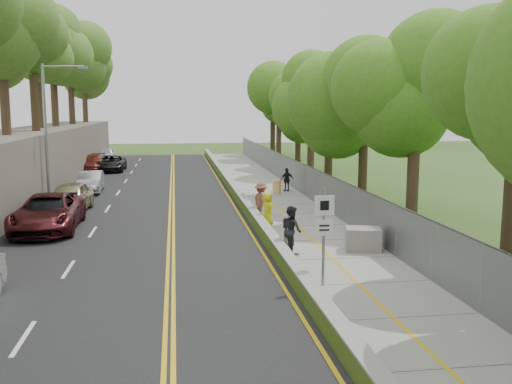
# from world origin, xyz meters

# --- Properties ---
(ground) EXTENTS (140.00, 140.00, 0.00)m
(ground) POSITION_xyz_m (0.00, 0.00, 0.00)
(ground) COLOR #33511E
(ground) RESTS_ON ground
(road) EXTENTS (11.20, 66.00, 0.04)m
(road) POSITION_xyz_m (-5.40, 15.00, 0.02)
(road) COLOR black
(road) RESTS_ON ground
(sidewalk) EXTENTS (4.20, 66.00, 0.05)m
(sidewalk) POSITION_xyz_m (2.55, 15.00, 0.03)
(sidewalk) COLOR gray
(sidewalk) RESTS_ON ground
(jersey_barrier) EXTENTS (0.42, 66.00, 0.60)m
(jersey_barrier) POSITION_xyz_m (0.25, 15.00, 0.30)
(jersey_barrier) COLOR #94EE30
(jersey_barrier) RESTS_ON ground
(rock_embankment) EXTENTS (5.00, 66.00, 4.00)m
(rock_embankment) POSITION_xyz_m (-13.50, 15.00, 2.00)
(rock_embankment) COLOR #595147
(rock_embankment) RESTS_ON ground
(chainlink_fence) EXTENTS (0.04, 66.00, 2.00)m
(chainlink_fence) POSITION_xyz_m (4.65, 15.00, 1.00)
(chainlink_fence) COLOR slate
(chainlink_fence) RESTS_ON ground
(trees_embankment) EXTENTS (6.40, 66.00, 13.00)m
(trees_embankment) POSITION_xyz_m (-13.00, 15.00, 10.50)
(trees_embankment) COLOR #54852D
(trees_embankment) RESTS_ON rock_embankment
(trees_fenceside) EXTENTS (7.00, 66.00, 14.00)m
(trees_fenceside) POSITION_xyz_m (7.00, 15.00, 7.00)
(trees_fenceside) COLOR #4C8722
(trees_fenceside) RESTS_ON ground
(streetlight) EXTENTS (2.52, 0.22, 8.00)m
(streetlight) POSITION_xyz_m (-10.46, 14.00, 4.64)
(streetlight) COLOR gray
(streetlight) RESTS_ON ground
(signpost) EXTENTS (0.62, 0.09, 3.10)m
(signpost) POSITION_xyz_m (1.05, -3.02, 1.96)
(signpost) COLOR gray
(signpost) RESTS_ON sidewalk
(construction_barrel) EXTENTS (0.56, 0.56, 0.91)m
(construction_barrel) POSITION_xyz_m (3.00, 16.00, 0.51)
(construction_barrel) COLOR #FA9400
(construction_barrel) RESTS_ON sidewalk
(concrete_block) EXTENTS (1.53, 1.29, 0.89)m
(concrete_block) POSITION_xyz_m (3.72, 1.07, 0.49)
(concrete_block) COLOR slate
(concrete_block) RESTS_ON sidewalk
(car_2) EXTENTS (2.85, 5.96, 1.64)m
(car_2) POSITION_xyz_m (-9.24, 6.70, 0.86)
(car_2) COLOR #5A1C23
(car_2) RESTS_ON road
(car_3) EXTENTS (2.38, 5.18, 1.47)m
(car_3) POSITION_xyz_m (-9.26, 6.36, 0.77)
(car_3) COLOR black
(car_3) RESTS_ON road
(car_4) EXTENTS (2.15, 4.79, 1.60)m
(car_4) POSITION_xyz_m (-9.05, 11.23, 0.84)
(car_4) COLOR tan
(car_4) RESTS_ON road
(car_5) EXTENTS (1.59, 4.21, 1.37)m
(car_5) POSITION_xyz_m (-9.00, 18.50, 0.73)
(car_5) COLOR #9EA0A5
(car_5) RESTS_ON road
(car_6) EXTENTS (2.35, 4.96, 1.37)m
(car_6) POSITION_xyz_m (-9.00, 31.12, 0.73)
(car_6) COLOR black
(car_6) RESTS_ON road
(car_7) EXTENTS (2.16, 5.02, 1.44)m
(car_7) POSITION_xyz_m (-10.53, 31.17, 0.76)
(car_7) COLOR maroon
(car_7) RESTS_ON road
(car_8) EXTENTS (1.79, 4.09, 1.37)m
(car_8) POSITION_xyz_m (-10.60, 41.93, 0.73)
(car_8) COLOR silver
(car_8) RESTS_ON road
(painter_0) EXTENTS (0.73, 0.89, 1.57)m
(painter_0) POSITION_xyz_m (0.80, 6.21, 0.84)
(painter_0) COLOR #CDCE11
(painter_0) RESTS_ON sidewalk
(painter_1) EXTENTS (0.54, 0.66, 1.56)m
(painter_1) POSITION_xyz_m (0.75, 1.00, 0.83)
(painter_1) COLOR beige
(painter_1) RESTS_ON sidewalk
(painter_2) EXTENTS (0.97, 1.08, 1.84)m
(painter_2) POSITION_xyz_m (0.86, 1.00, 0.97)
(painter_2) COLOR black
(painter_2) RESTS_ON sidewalk
(painter_3) EXTENTS (1.03, 1.34, 1.83)m
(painter_3) POSITION_xyz_m (0.75, 7.96, 0.96)
(painter_3) COLOR brown
(painter_3) RESTS_ON sidewalk
(person_far) EXTENTS (0.97, 0.56, 1.56)m
(person_far) POSITION_xyz_m (3.86, 17.00, 0.83)
(person_far) COLOR black
(person_far) RESTS_ON sidewalk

